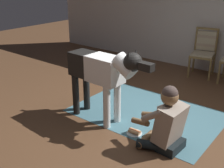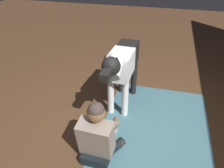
{
  "view_description": "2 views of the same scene",
  "coord_description": "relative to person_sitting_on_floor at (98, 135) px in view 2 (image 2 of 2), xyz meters",
  "views": [
    {
      "loc": [
        1.8,
        -2.99,
        2.03
      ],
      "look_at": [
        -0.31,
        -0.33,
        0.68
      ],
      "focal_mm": 45.01,
      "sensor_mm": 36.0,
      "label": 1
    },
    {
      "loc": [
        2.22,
        0.39,
        2.22
      ],
      "look_at": [
        -0.13,
        -0.24,
        0.7
      ],
      "focal_mm": 34.73,
      "sensor_mm": 36.0,
      "label": 2
    }
  ],
  "objects": [
    {
      "name": "ground_plane",
      "position": [
        -0.46,
        0.25,
        -0.34
      ],
      "size": [
        15.87,
        15.87,
        0.0
      ],
      "primitive_type": "plane",
      "color": "brown"
    },
    {
      "name": "person_sitting_on_floor",
      "position": [
        0.0,
        0.0,
        0.0
      ],
      "size": [
        0.65,
        0.58,
        0.83
      ],
      "color": "black",
      "rests_on": "ground"
    },
    {
      "name": "hot_dog_on_plate",
      "position": [
        -0.46,
        0.02,
        -0.31
      ],
      "size": [
        0.21,
        0.21,
        0.06
      ],
      "color": "silver",
      "rests_on": "ground"
    },
    {
      "name": "area_rug",
      "position": [
        -0.65,
        0.65,
        -0.33
      ],
      "size": [
        2.18,
        1.53,
        0.01
      ],
      "primitive_type": "cube",
      "color": "#45717D",
      "rests_on": "ground"
    },
    {
      "name": "large_dog",
      "position": [
        -1.05,
        0.04,
        0.42
      ],
      "size": [
        1.53,
        0.35,
        1.15
      ],
      "color": "white",
      "rests_on": "ground"
    }
  ]
}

